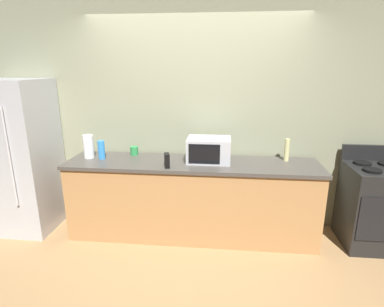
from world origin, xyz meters
The scene contains 11 objects.
ground_plane centered at (0.00, 0.00, 0.00)m, with size 8.00×8.00×0.00m, color #A87F51.
back_wall centered at (0.00, 0.81, 1.35)m, with size 6.40×0.10×2.70m, color gray.
counter_run centered at (0.00, 0.40, 0.45)m, with size 2.84×0.64×0.90m.
refrigerator centered at (-2.05, 0.40, 0.90)m, with size 0.72×0.73×1.80m.
stove_range centered at (2.00, 0.40, 0.46)m, with size 0.60×0.61×1.08m.
microwave centered at (0.18, 0.45, 1.04)m, with size 0.48×0.35×0.27m.
paper_towel_roll centered at (-1.22, 0.45, 1.04)m, with size 0.12×0.12×0.27m, color white.
cordless_phone centered at (-0.25, 0.20, 0.98)m, with size 0.05×0.11×0.15m, color black.
bottle_vinegar centered at (1.06, 0.56, 1.03)m, with size 0.06×0.06×0.26m, color beige.
bottle_spray_cleaner centered at (-1.06, 0.43, 1.01)m, with size 0.08×0.08×0.21m, color #338CE5.
mug_green centered at (-0.72, 0.61, 0.95)m, with size 0.09×0.09×0.10m, color #2D8C47.
Camera 1 is at (0.34, -2.88, 1.95)m, focal length 28.91 mm.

